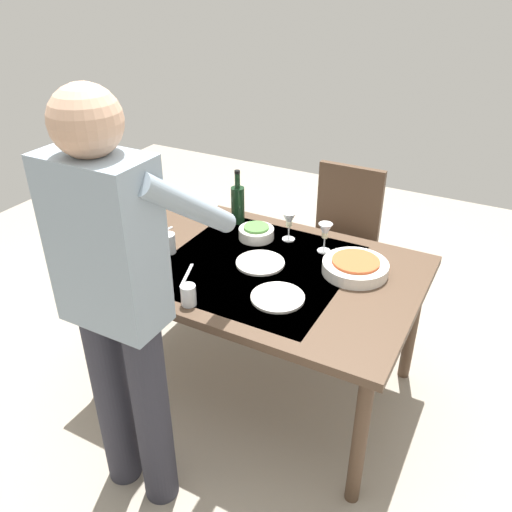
{
  "coord_description": "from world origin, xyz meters",
  "views": [
    {
      "loc": [
        -1.0,
        1.87,
        2.0
      ],
      "look_at": [
        0.0,
        0.0,
        0.78
      ],
      "focal_mm": 36.97,
      "sensor_mm": 36.0,
      "label": 1
    }
  ],
  "objects_px": {
    "wine_glass_right": "(325,232)",
    "wine_bottle": "(238,203)",
    "person_server": "(118,296)",
    "side_bowl_salad": "(256,232)",
    "chair_near": "(342,232)",
    "dining_table": "(256,278)",
    "water_cup_near_left": "(168,243)",
    "serving_bowl_pasta": "(355,267)",
    "dinner_plate_far": "(278,297)",
    "wine_glass_left": "(289,221)",
    "water_cup_near_right": "(212,212)",
    "dinner_plate_near": "(260,263)",
    "water_cup_far_left": "(188,295)"
  },
  "relations": [
    {
      "from": "wine_glass_right",
      "to": "wine_bottle",
      "type": "bearing_deg",
      "value": -9.1
    },
    {
      "from": "person_server",
      "to": "side_bowl_salad",
      "type": "bearing_deg",
      "value": -90.79
    },
    {
      "from": "wine_glass_right",
      "to": "chair_near",
      "type": "bearing_deg",
      "value": -79.59
    },
    {
      "from": "dining_table",
      "to": "water_cup_near_left",
      "type": "relative_size",
      "value": 15.39
    },
    {
      "from": "serving_bowl_pasta",
      "to": "dinner_plate_far",
      "type": "relative_size",
      "value": 1.3
    },
    {
      "from": "wine_glass_left",
      "to": "dinner_plate_far",
      "type": "bearing_deg",
      "value": 110.13
    },
    {
      "from": "water_cup_near_right",
      "to": "serving_bowl_pasta",
      "type": "height_order",
      "value": "water_cup_near_right"
    },
    {
      "from": "chair_near",
      "to": "dinner_plate_near",
      "type": "distance_m",
      "value": 0.89
    },
    {
      "from": "water_cup_near_left",
      "to": "dinner_plate_near",
      "type": "xyz_separation_m",
      "value": [
        -0.45,
        -0.11,
        -0.04
      ]
    },
    {
      "from": "dining_table",
      "to": "water_cup_near_right",
      "type": "height_order",
      "value": "water_cup_near_right"
    },
    {
      "from": "chair_near",
      "to": "water_cup_far_left",
      "type": "height_order",
      "value": "chair_near"
    },
    {
      "from": "dining_table",
      "to": "wine_glass_left",
      "type": "bearing_deg",
      "value": -94.94
    },
    {
      "from": "dining_table",
      "to": "serving_bowl_pasta",
      "type": "bearing_deg",
      "value": -160.5
    },
    {
      "from": "dining_table",
      "to": "wine_glass_right",
      "type": "bearing_deg",
      "value": -130.15
    },
    {
      "from": "chair_near",
      "to": "wine_bottle",
      "type": "height_order",
      "value": "wine_bottle"
    },
    {
      "from": "dinner_plate_near",
      "to": "person_server",
      "type": "bearing_deg",
      "value": 78.94
    },
    {
      "from": "wine_bottle",
      "to": "water_cup_near_left",
      "type": "distance_m",
      "value": 0.47
    },
    {
      "from": "chair_near",
      "to": "person_server",
      "type": "bearing_deg",
      "value": 80.92
    },
    {
      "from": "person_server",
      "to": "serving_bowl_pasta",
      "type": "bearing_deg",
      "value": -122.15
    },
    {
      "from": "serving_bowl_pasta",
      "to": "wine_bottle",
      "type": "bearing_deg",
      "value": -15.77
    },
    {
      "from": "water_cup_far_left",
      "to": "dinner_plate_near",
      "type": "relative_size",
      "value": 0.4
    },
    {
      "from": "side_bowl_salad",
      "to": "water_cup_near_right",
      "type": "bearing_deg",
      "value": -14.12
    },
    {
      "from": "person_server",
      "to": "water_cup_near_left",
      "type": "height_order",
      "value": "person_server"
    },
    {
      "from": "wine_glass_right",
      "to": "side_bowl_salad",
      "type": "height_order",
      "value": "wine_glass_right"
    },
    {
      "from": "dinner_plate_near",
      "to": "water_cup_near_left",
      "type": "bearing_deg",
      "value": 13.91
    },
    {
      "from": "wine_glass_right",
      "to": "serving_bowl_pasta",
      "type": "distance_m",
      "value": 0.24
    },
    {
      "from": "water_cup_near_right",
      "to": "wine_glass_right",
      "type": "bearing_deg",
      "value": 175.99
    },
    {
      "from": "wine_glass_left",
      "to": "serving_bowl_pasta",
      "type": "distance_m",
      "value": 0.44
    },
    {
      "from": "person_server",
      "to": "wine_bottle",
      "type": "xyz_separation_m",
      "value": [
        0.16,
        -1.12,
        -0.13
      ]
    },
    {
      "from": "wine_glass_right",
      "to": "water_cup_near_right",
      "type": "xyz_separation_m",
      "value": [
        0.68,
        -0.05,
        -0.06
      ]
    },
    {
      "from": "chair_near",
      "to": "wine_glass_left",
      "type": "relative_size",
      "value": 6.03
    },
    {
      "from": "person_server",
      "to": "dinner_plate_far",
      "type": "distance_m",
      "value": 0.7
    },
    {
      "from": "person_server",
      "to": "water_cup_near_right",
      "type": "bearing_deg",
      "value": -74.23
    },
    {
      "from": "water_cup_near_right",
      "to": "side_bowl_salad",
      "type": "relative_size",
      "value": 0.49
    },
    {
      "from": "water_cup_near_left",
      "to": "serving_bowl_pasta",
      "type": "relative_size",
      "value": 0.33
    },
    {
      "from": "wine_glass_left",
      "to": "water_cup_near_right",
      "type": "relative_size",
      "value": 1.72
    },
    {
      "from": "dinner_plate_far",
      "to": "wine_glass_right",
      "type": "bearing_deg",
      "value": -92.55
    },
    {
      "from": "wine_glass_right",
      "to": "dinner_plate_near",
      "type": "xyz_separation_m",
      "value": [
        0.22,
        0.25,
        -0.1
      ]
    },
    {
      "from": "wine_bottle",
      "to": "water_cup_near_right",
      "type": "distance_m",
      "value": 0.16
    },
    {
      "from": "wine_glass_left",
      "to": "water_cup_far_left",
      "type": "relative_size",
      "value": 1.65
    },
    {
      "from": "water_cup_near_right",
      "to": "dinner_plate_far",
      "type": "distance_m",
      "value": 0.84
    },
    {
      "from": "serving_bowl_pasta",
      "to": "chair_near",
      "type": "bearing_deg",
      "value": -66.81
    },
    {
      "from": "serving_bowl_pasta",
      "to": "dinner_plate_near",
      "type": "height_order",
      "value": "serving_bowl_pasta"
    },
    {
      "from": "dinner_plate_far",
      "to": "dinner_plate_near",
      "type": "bearing_deg",
      "value": -47.86
    },
    {
      "from": "person_server",
      "to": "water_cup_far_left",
      "type": "relative_size",
      "value": 18.41
    },
    {
      "from": "chair_near",
      "to": "wine_glass_right",
      "type": "height_order",
      "value": "chair_near"
    },
    {
      "from": "dinner_plate_near",
      "to": "dining_table",
      "type": "bearing_deg",
      "value": 61.55
    },
    {
      "from": "wine_glass_right",
      "to": "dinner_plate_near",
      "type": "distance_m",
      "value": 0.35
    },
    {
      "from": "side_bowl_salad",
      "to": "wine_glass_right",
      "type": "bearing_deg",
      "value": -174.8
    },
    {
      "from": "person_server",
      "to": "dinner_plate_near",
      "type": "bearing_deg",
      "value": -101.06
    }
  ]
}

